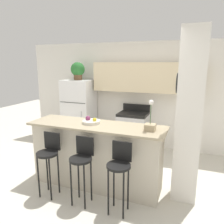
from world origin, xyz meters
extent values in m
plane|color=beige|center=(0.00, 0.00, 0.00)|extent=(14.00, 14.00, 0.00)
cube|color=white|center=(0.00, 2.11, 1.27)|extent=(5.60, 0.06, 2.55)
cube|color=beige|center=(0.39, 1.92, 1.73)|extent=(2.52, 0.32, 0.68)
cube|color=silver|center=(0.14, 1.94, 1.54)|extent=(0.68, 0.28, 0.12)
cube|color=white|center=(1.41, 0.16, 1.27)|extent=(0.36, 0.32, 2.55)
cylinder|color=black|center=(1.22, 0.16, 1.77)|extent=(0.02, 0.28, 0.28)
cylinder|color=white|center=(1.21, 0.16, 1.77)|extent=(0.01, 0.25, 0.25)
cube|color=beige|center=(0.00, 0.00, 0.52)|extent=(2.14, 0.54, 1.05)
cube|color=tan|center=(0.00, 0.00, 1.06)|extent=(2.26, 0.66, 0.04)
cube|color=white|center=(-1.29, 1.74, 0.56)|extent=(0.74, 0.62, 1.12)
cube|color=white|center=(-1.29, 1.74, 1.38)|extent=(0.74, 0.62, 0.53)
cube|color=#333333|center=(-1.29, 1.42, 1.12)|extent=(0.70, 0.01, 0.01)
cylinder|color=#B2B2B7|center=(-1.06, 1.42, 0.61)|extent=(0.02, 0.02, 0.61)
cube|color=silver|center=(0.14, 1.76, 0.43)|extent=(0.67, 0.59, 0.85)
cube|color=black|center=(0.14, 1.76, 0.88)|extent=(0.67, 0.59, 0.06)
cube|color=black|center=(0.14, 2.04, 0.99)|extent=(0.67, 0.04, 0.16)
cube|color=black|center=(0.14, 1.46, 0.47)|extent=(0.40, 0.01, 0.27)
cylinder|color=black|center=(-0.58, -0.54, 0.70)|extent=(0.33, 0.33, 0.03)
cube|color=black|center=(-0.58, -0.40, 0.86)|extent=(0.28, 0.02, 0.28)
cylinder|color=black|center=(-0.69, -0.65, 0.34)|extent=(0.02, 0.02, 0.69)
cylinder|color=black|center=(-0.47, -0.65, 0.34)|extent=(0.02, 0.02, 0.69)
cylinder|color=black|center=(-0.69, -0.43, 0.34)|extent=(0.02, 0.02, 0.69)
cylinder|color=black|center=(-0.47, -0.43, 0.34)|extent=(0.02, 0.02, 0.69)
cylinder|color=black|center=(0.00, -0.54, 0.70)|extent=(0.33, 0.33, 0.03)
cube|color=black|center=(0.00, -0.40, 0.86)|extent=(0.28, 0.02, 0.28)
cylinder|color=black|center=(-0.11, -0.65, 0.34)|extent=(0.02, 0.02, 0.69)
cylinder|color=black|center=(0.11, -0.65, 0.34)|extent=(0.02, 0.02, 0.69)
cylinder|color=black|center=(-0.11, -0.43, 0.34)|extent=(0.02, 0.02, 0.69)
cylinder|color=black|center=(0.11, -0.43, 0.34)|extent=(0.02, 0.02, 0.69)
cylinder|color=black|center=(0.58, -0.54, 0.70)|extent=(0.33, 0.33, 0.03)
cube|color=black|center=(0.58, -0.40, 0.86)|extent=(0.28, 0.02, 0.28)
cylinder|color=black|center=(0.47, -0.65, 0.34)|extent=(0.02, 0.02, 0.69)
cylinder|color=black|center=(0.69, -0.65, 0.34)|extent=(0.02, 0.02, 0.69)
cylinder|color=black|center=(0.47, -0.43, 0.34)|extent=(0.02, 0.02, 0.69)
cylinder|color=black|center=(0.69, -0.43, 0.34)|extent=(0.02, 0.02, 0.69)
cylinder|color=brown|center=(-1.29, 1.74, 1.71)|extent=(0.21, 0.21, 0.13)
sphere|color=#286B2D|center=(-1.29, 1.74, 1.91)|extent=(0.35, 0.35, 0.35)
cube|color=tan|center=(0.88, -0.01, 1.13)|extent=(0.16, 0.16, 0.10)
cylinder|color=#386633|center=(0.88, -0.01, 1.33)|extent=(0.01, 0.01, 0.31)
sphere|color=white|center=(0.88, -0.01, 1.50)|extent=(0.07, 0.07, 0.07)
cylinder|color=silver|center=(-0.10, 0.03, 1.11)|extent=(0.30, 0.30, 0.05)
sphere|color=gold|center=(-0.03, 0.02, 1.15)|extent=(0.07, 0.07, 0.07)
sphere|color=#7A2D56|center=(-0.16, 0.04, 1.16)|extent=(0.08, 0.08, 0.08)
cylinder|color=#59595B|center=(-0.70, 1.53, 0.19)|extent=(0.28, 0.28, 0.38)
camera|label=1|loc=(1.46, -3.10, 2.05)|focal=35.00mm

